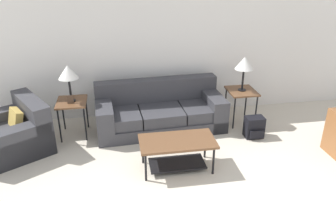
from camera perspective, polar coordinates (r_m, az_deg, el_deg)
wall_back at (r=6.14m, az=-1.98°, el=9.22°), size 9.05×0.06×2.60m
couch at (r=5.86m, az=-1.45°, el=-1.94°), size 2.28×1.07×0.82m
armchair at (r=5.71m, az=-25.40°, el=-5.22°), size 1.44×1.45×0.80m
coffee_table at (r=4.70m, az=1.62°, el=-8.15°), size 1.07×0.56×0.47m
side_table_left at (r=5.72m, az=-16.37°, el=-0.63°), size 0.49×0.55×0.63m
side_table_right at (r=6.09m, az=12.68°, el=1.24°), size 0.49×0.55×0.63m
table_lamp_left at (r=5.52m, az=-17.03°, el=4.74°), size 0.32×0.32×0.62m
table_lamp_right at (r=5.90m, az=13.16°, el=6.33°), size 0.32×0.32×0.62m
backpack at (r=5.77m, az=14.77°, el=-4.46°), size 0.31×0.29×0.37m
picture_frame at (r=5.59m, az=-16.64°, el=0.27°), size 0.10×0.04×0.13m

